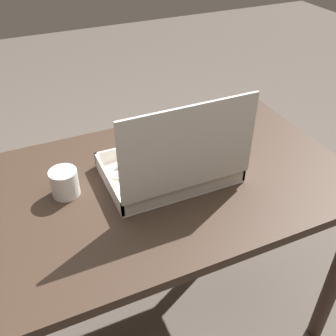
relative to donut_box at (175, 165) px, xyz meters
name	(u,v)px	position (x,y,z in m)	size (l,w,h in m)	color
ground_plane	(168,316)	(0.01, -0.02, -0.80)	(8.00, 8.00, 0.00)	#564C44
dining_table	(168,205)	(0.01, -0.02, -0.17)	(1.12, 0.71, 0.74)	#38281E
donut_box	(175,165)	(0.00, 0.00, 0.00)	(0.39, 0.27, 0.30)	white
coffee_mug	(64,182)	(0.32, -0.07, -0.01)	(0.08, 0.08, 0.08)	white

